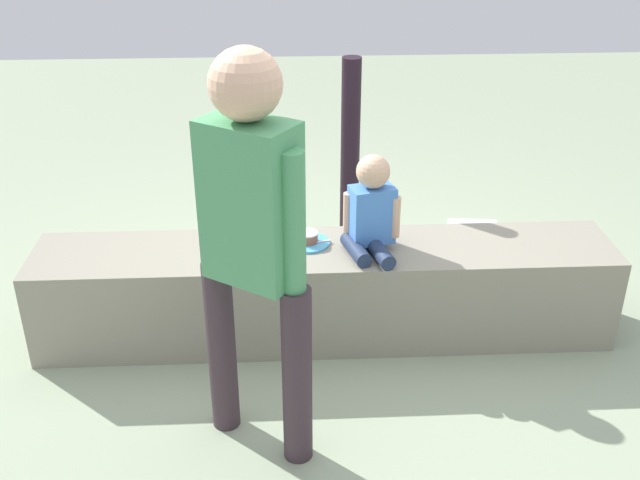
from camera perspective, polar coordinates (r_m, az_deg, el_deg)
The scene contains 12 objects.
ground_plane at distance 3.94m, azimuth 0.38°, elevation -7.01°, with size 12.00×12.00×0.00m, color #93A284.
concrete_ledge at distance 3.80m, azimuth 0.39°, elevation -3.94°, with size 2.88×0.49×0.49m, color gray.
child_seated at distance 3.59m, azimuth 3.93°, elevation 2.33°, with size 0.29×0.34×0.48m.
adult_standing at distance 2.75m, azimuth -5.21°, elevation 0.93°, with size 0.43×0.36×1.67m.
cake_plate at distance 3.71m, azimuth -0.93°, elevation 0.00°, with size 0.22×0.22×0.07m.
gift_bag at distance 4.87m, azimuth -4.12°, elevation 2.00°, with size 0.20×0.12×0.32m.
railing_post at distance 4.40m, azimuth 2.26°, elevation 4.04°, with size 0.36×0.36×1.25m.
water_bottle_near_gift at distance 4.63m, azimuth -12.62°, elevation -0.76°, with size 0.07×0.07×0.19m.
party_cup_red at distance 4.31m, azimuth 3.53°, elevation -3.03°, with size 0.07×0.07×0.09m, color red.
cake_box_white at distance 4.77m, azimuth 11.67°, elevation -0.04°, with size 0.31×0.33×0.14m, color white.
handbag_black_leather at distance 4.58m, azimuth 15.81°, elevation -1.13°, with size 0.29×0.13×0.32m.
handbag_brown_canvas at distance 4.52m, azimuth -15.44°, elevation -1.66°, with size 0.26×0.14×0.30m.
Camera 1 is at (-0.19, -3.24, 2.22)m, focal length 41.95 mm.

